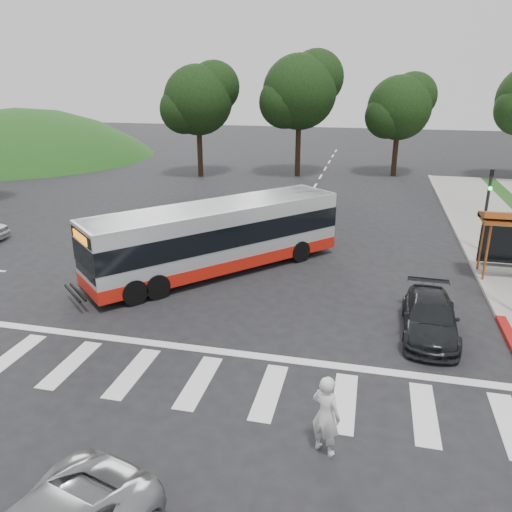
% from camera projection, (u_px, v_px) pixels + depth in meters
% --- Properties ---
extents(ground, '(140.00, 140.00, 0.00)m').
position_uv_depth(ground, '(244.00, 306.00, 18.44)').
color(ground, black).
rests_on(ground, ground).
extents(curb_east, '(0.30, 40.00, 0.15)m').
position_uv_depth(curb_east, '(468.00, 253.00, 23.82)').
color(curb_east, '#9E9991').
rests_on(curb_east, ground).
extents(hillside_nw, '(44.00, 44.00, 10.00)m').
position_uv_depth(hillside_nw, '(22.00, 157.00, 52.78)').
color(hillside_nw, '#1D4716').
rests_on(hillside_nw, ground).
extents(crosswalk_ladder, '(18.00, 2.60, 0.01)m').
position_uv_depth(crosswalk_ladder, '(199.00, 382.00, 13.86)').
color(crosswalk_ladder, silver).
rests_on(crosswalk_ladder, ground).
extents(traffic_signal_ne_short, '(0.18, 0.37, 4.00)m').
position_uv_depth(traffic_signal_ne_short, '(487.00, 202.00, 23.32)').
color(traffic_signal_ne_short, black).
rests_on(traffic_signal_ne_short, ground).
extents(tree_north_a, '(6.60, 6.15, 10.17)m').
position_uv_depth(tree_north_a, '(301.00, 91.00, 40.38)').
color(tree_north_a, black).
rests_on(tree_north_a, ground).
extents(tree_north_b, '(5.72, 5.33, 8.43)m').
position_uv_depth(tree_north_b, '(400.00, 107.00, 40.92)').
color(tree_north_b, black).
rests_on(tree_north_b, ground).
extents(tree_north_c, '(6.16, 5.74, 9.30)m').
position_uv_depth(tree_north_c, '(199.00, 99.00, 40.48)').
color(tree_north_c, black).
rests_on(tree_north_c, ground).
extents(transit_bus, '(9.40, 10.13, 2.94)m').
position_uv_depth(transit_bus, '(218.00, 239.00, 21.32)').
color(transit_bus, '#B6B9BB').
rests_on(transit_bus, ground).
extents(pedestrian, '(0.85, 0.75, 1.95)m').
position_uv_depth(pedestrian, '(326.00, 415.00, 10.99)').
color(pedestrian, silver).
rests_on(pedestrian, ground).
extents(dark_sedan, '(1.84, 4.24, 1.21)m').
position_uv_depth(dark_sedan, '(430.00, 317.00, 16.27)').
color(dark_sedan, black).
rests_on(dark_sedan, ground).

